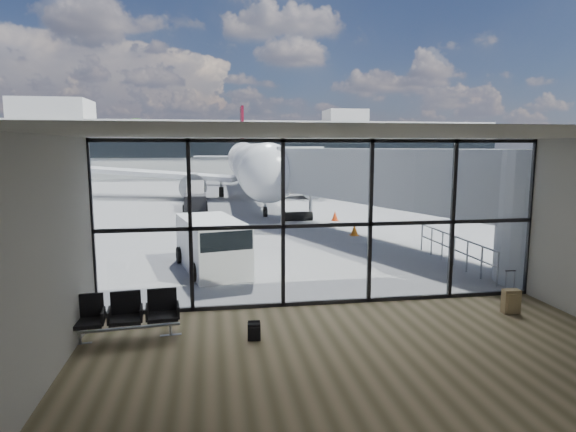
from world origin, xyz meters
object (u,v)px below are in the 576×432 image
object	(u,v)px
backpack	(254,331)
service_van	(213,244)
seating_row	(126,313)
airliner	(251,165)
mobile_stairs	(60,210)
suitcase	(511,301)
belt_loader	(195,201)

from	to	relation	value
backpack	service_van	world-z (taller)	service_van
seating_row	backpack	distance (m)	2.92
seating_row	airliner	world-z (taller)	airliner
mobile_stairs	backpack	bearing A→B (deg)	-67.87
backpack	seating_row	bearing A→B (deg)	172.39
suitcase	seating_row	bearing A→B (deg)	-174.41
service_van	mobile_stairs	bearing A→B (deg)	110.01
mobile_stairs	seating_row	bearing A→B (deg)	-74.16
belt_loader	mobile_stairs	size ratio (longest dim) A/B	1.29
backpack	service_van	size ratio (longest dim) A/B	0.10
suitcase	belt_loader	size ratio (longest dim) A/B	0.27
seating_row	backpack	bearing A→B (deg)	-18.02
belt_loader	mobile_stairs	world-z (taller)	mobile_stairs
service_van	suitcase	bearing A→B (deg)	-50.49
mobile_stairs	suitcase	bearing A→B (deg)	-53.58
backpack	service_van	bearing A→B (deg)	102.22
seating_row	belt_loader	size ratio (longest dim) A/B	0.58
airliner	suitcase	bearing A→B (deg)	-81.67
suitcase	belt_loader	xyz separation A→B (m)	(-8.64, 22.50, 0.29)
airliner	seating_row	bearing A→B (deg)	-98.76
seating_row	belt_loader	bearing A→B (deg)	81.91
suitcase	belt_loader	world-z (taller)	belt_loader
service_van	belt_loader	world-z (taller)	belt_loader
backpack	mobile_stairs	world-z (taller)	mobile_stairs
seating_row	service_van	xyz separation A→B (m)	(1.97, 5.82, 0.33)
belt_loader	suitcase	bearing A→B (deg)	-69.87
backpack	mobile_stairs	bearing A→B (deg)	120.62
service_van	mobile_stairs	size ratio (longest dim) A/B	1.39
seating_row	suitcase	xyz separation A→B (m)	(9.54, 0.05, -0.24)
backpack	suitcase	world-z (taller)	suitcase
airliner	mobile_stairs	size ratio (longest dim) A/B	11.02
seating_row	suitcase	size ratio (longest dim) A/B	2.09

